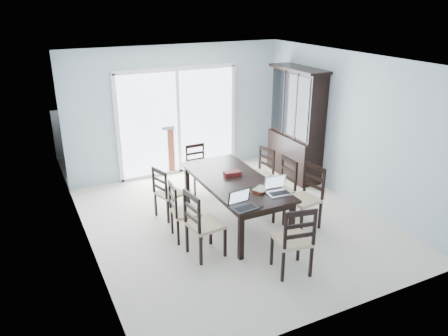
{
  "coord_description": "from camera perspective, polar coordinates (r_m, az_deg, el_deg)",
  "views": [
    {
      "loc": [
        -2.95,
        -5.61,
        3.44
      ],
      "look_at": [
        -0.19,
        0.0,
        0.98
      ],
      "focal_mm": 35.0,
      "sensor_mm": 36.0,
      "label": 1
    }
  ],
  "objects": [
    {
      "name": "back_wall",
      "position": [
        8.89,
        -6.09,
        7.43
      ],
      "size": [
        4.5,
        0.02,
        2.6
      ],
      "primitive_type": "cube",
      "color": "#A4B7C3",
      "rests_on": "floor"
    },
    {
      "name": "chair_right_near",
      "position": [
        6.97,
        10.94,
        -2.83
      ],
      "size": [
        0.51,
        0.5,
        1.17
      ],
      "rotation": [
        0.0,
        0.0,
        1.71
      ],
      "color": "black",
      "rests_on": "floor"
    },
    {
      "name": "sliding_door",
      "position": [
        8.92,
        -5.98,
        6.07
      ],
      "size": [
        2.52,
        0.05,
        2.18
      ],
      "color": "silver",
      "rests_on": "floor"
    },
    {
      "name": "railing",
      "position": [
        10.92,
        -9.63,
        5.83
      ],
      "size": [
        4.5,
        0.06,
        1.1
      ],
      "primitive_type": "cube",
      "color": "#99999E",
      "rests_on": "balcony"
    },
    {
      "name": "game_box",
      "position": [
        7.04,
        1.08,
        -0.71
      ],
      "size": [
        0.28,
        0.16,
        0.07
      ],
      "primitive_type": "cube",
      "rotation": [
        0.0,
        0.0,
        -0.1
      ],
      "color": "#521110",
      "rests_on": "dining_table"
    },
    {
      "name": "book_stack",
      "position": [
        6.51,
        4.81,
        -2.83
      ],
      "size": [
        0.29,
        0.27,
        0.04
      ],
      "rotation": [
        0.0,
        0.0,
        0.38
      ],
      "color": "maroon",
      "rests_on": "dining_table"
    },
    {
      "name": "laptop_silver",
      "position": [
        6.42,
        7.23,
        -2.9
      ],
      "size": [
        0.38,
        0.28,
        0.24
      ],
      "rotation": [
        0.0,
        0.0,
        -0.09
      ],
      "color": "silver",
      "rests_on": "dining_table"
    },
    {
      "name": "laptop_dark",
      "position": [
        5.95,
        2.74,
        -4.84
      ],
      "size": [
        0.36,
        0.27,
        0.24
      ],
      "rotation": [
        0.0,
        0.0,
        0.09
      ],
      "color": "black",
      "rests_on": "dining_table"
    },
    {
      "name": "hot_tub",
      "position": [
        9.79,
        -12.53,
        3.52
      ],
      "size": [
        2.32,
        2.17,
        1.01
      ],
      "rotation": [
        0.0,
        0.0,
        -0.25
      ],
      "color": "brown",
      "rests_on": "balcony"
    },
    {
      "name": "chair_left_near",
      "position": [
        6.03,
        -3.26,
        -6.52
      ],
      "size": [
        0.5,
        0.48,
        1.16
      ],
      "rotation": [
        0.0,
        0.0,
        -1.45
      ],
      "color": "black",
      "rests_on": "floor"
    },
    {
      "name": "chair_left_far",
      "position": [
        7.16,
        -7.71,
        -2.57
      ],
      "size": [
        0.49,
        0.48,
        1.03
      ],
      "rotation": [
        0.0,
        0.0,
        -1.28
      ],
      "color": "black",
      "rests_on": "floor"
    },
    {
      "name": "chair_left_mid",
      "position": [
        6.53,
        -5.79,
        -4.88
      ],
      "size": [
        0.44,
        0.43,
        1.05
      ],
      "rotation": [
        0.0,
        0.0,
        -1.66
      ],
      "color": "black",
      "rests_on": "floor"
    },
    {
      "name": "ceiling",
      "position": [
        6.39,
        1.56,
        13.91
      ],
      "size": [
        5.0,
        5.0,
        0.0
      ],
      "primitive_type": "plane",
      "rotation": [
        3.14,
        0.0,
        0.0
      ],
      "color": "white",
      "rests_on": "back_wall"
    },
    {
      "name": "floor",
      "position": [
        7.21,
        1.35,
        -7.03
      ],
      "size": [
        5.0,
        5.0,
        0.0
      ],
      "primitive_type": "plane",
      "color": "beige",
      "rests_on": "ground"
    },
    {
      "name": "wall_left",
      "position": [
        6.04,
        -17.82,
        -0.35
      ],
      "size": [
        0.02,
        5.0,
        2.6
      ],
      "primitive_type": "cube",
      "color": "#A4B7C3",
      "rests_on": "floor"
    },
    {
      "name": "balcony",
      "position": [
        10.19,
        -7.76,
        1.25
      ],
      "size": [
        4.5,
        2.0,
        0.1
      ],
      "primitive_type": "cube",
      "color": "gray",
      "rests_on": "ground"
    },
    {
      "name": "wall_right",
      "position": [
        7.94,
        16.05,
        5.0
      ],
      "size": [
        0.02,
        5.0,
        2.6
      ],
      "primitive_type": "cube",
      "color": "#A4B7C3",
      "rests_on": "floor"
    },
    {
      "name": "dining_table",
      "position": [
        6.92,
        1.4,
        -2.12
      ],
      "size": [
        1.0,
        2.2,
        0.75
      ],
      "color": "black",
      "rests_on": "floor"
    },
    {
      "name": "chair_end_near",
      "position": [
        5.71,
        9.35,
        -8.53
      ],
      "size": [
        0.51,
        0.52,
        1.16
      ],
      "rotation": [
        0.0,
        0.0,
        -0.19
      ],
      "color": "black",
      "rests_on": "floor"
    },
    {
      "name": "chair_end_far",
      "position": [
        8.2,
        -3.52,
        0.69
      ],
      "size": [
        0.39,
        0.4,
        1.01
      ],
      "rotation": [
        0.0,
        0.0,
        3.16
      ],
      "color": "black",
      "rests_on": "floor"
    },
    {
      "name": "chair_right_mid",
      "position": [
        7.25,
        7.68,
        -1.77
      ],
      "size": [
        0.45,
        0.44,
        1.14
      ],
      "rotation": [
        0.0,
        0.0,
        1.6
      ],
      "color": "black",
      "rests_on": "floor"
    },
    {
      "name": "chair_right_far",
      "position": [
        7.97,
        5.05,
        0.09
      ],
      "size": [
        0.48,
        0.47,
        1.03
      ],
      "rotation": [
        0.0,
        0.0,
        1.8
      ],
      "color": "black",
      "rests_on": "floor"
    },
    {
      "name": "cell_phone",
      "position": [
        6.03,
        4.72,
        -5.03
      ],
      "size": [
        0.1,
        0.05,
        0.01
      ],
      "primitive_type": "cube",
      "rotation": [
        0.0,
        0.0,
        -0.06
      ],
      "color": "black",
      "rests_on": "dining_table"
    },
    {
      "name": "china_hutch",
      "position": [
        8.8,
        9.42,
        5.57
      ],
      "size": [
        0.5,
        1.38,
        2.2
      ],
      "color": "black",
      "rests_on": "floor"
    }
  ]
}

